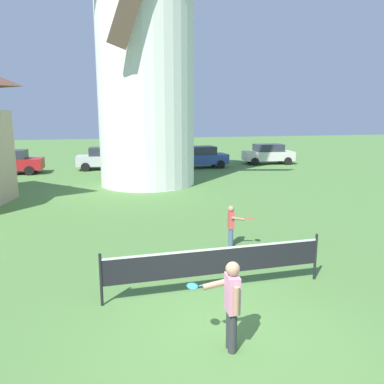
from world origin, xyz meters
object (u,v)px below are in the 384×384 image
(player_far, at_px, (232,223))
(parked_car_silver, at_px, (106,158))
(tennis_net, at_px, (216,262))
(parked_car_red, at_px, (6,162))
(parked_car_cream, at_px, (268,154))
(player_near, at_px, (231,301))
(windmill, at_px, (145,33))
(parked_car_blue, at_px, (199,157))

(player_far, xyz_separation_m, parked_car_silver, (-2.71, 17.78, 0.12))
(tennis_net, height_order, player_far, player_far)
(parked_car_red, relative_size, parked_car_cream, 1.11)
(tennis_net, height_order, parked_car_silver, parked_car_silver)
(parked_car_silver, bearing_deg, tennis_net, -86.27)
(player_near, distance_m, parked_car_cream, 25.27)
(tennis_net, relative_size, parked_car_red, 1.08)
(parked_car_cream, bearing_deg, windmill, -148.01)
(parked_car_cream, bearing_deg, parked_car_silver, 179.39)
(windmill, height_order, player_near, windmill)
(windmill, bearing_deg, parked_car_cream, 31.99)
(player_far, bearing_deg, player_near, -111.24)
(parked_car_red, bearing_deg, windmill, -36.17)
(player_far, bearing_deg, windmill, 93.85)
(player_near, height_order, parked_car_blue, parked_car_blue)
(windmill, relative_size, parked_car_red, 3.69)
(tennis_net, distance_m, parked_car_silver, 20.50)
(player_far, distance_m, parked_car_blue, 17.32)
(tennis_net, bearing_deg, parked_car_cream, 61.07)
(parked_car_silver, bearing_deg, windmill, -73.72)
(parked_car_silver, relative_size, parked_car_cream, 1.02)
(tennis_net, height_order, parked_car_blue, parked_car_blue)
(player_near, relative_size, parked_car_cream, 0.37)
(tennis_net, bearing_deg, parked_car_blue, 74.82)
(windmill, distance_m, parked_car_silver, 10.05)
(tennis_net, xyz_separation_m, parked_car_cream, (11.23, 20.32, 0.12))
(windmill, relative_size, parked_car_cream, 4.11)
(parked_car_red, xyz_separation_m, parked_car_silver, (6.38, 0.65, -0.00))
(tennis_net, xyz_separation_m, parked_car_silver, (-1.33, 20.45, 0.13))
(tennis_net, height_order, parked_car_cream, parked_car_cream)
(windmill, relative_size, player_near, 11.03)
(player_near, xyz_separation_m, parked_car_red, (-7.24, 21.89, -0.05))
(windmill, distance_m, tennis_net, 15.54)
(player_far, bearing_deg, parked_car_red, 117.96)
(player_far, height_order, parked_car_cream, parked_car_cream)
(parked_car_silver, bearing_deg, parked_car_red, -174.20)
(parked_car_blue, bearing_deg, parked_car_cream, 7.45)
(parked_car_blue, bearing_deg, player_far, -103.09)
(player_near, bearing_deg, parked_car_silver, 92.20)
(windmill, bearing_deg, parked_car_silver, 106.28)
(windmill, height_order, parked_car_cream, windmill)
(windmill, relative_size, tennis_net, 3.41)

